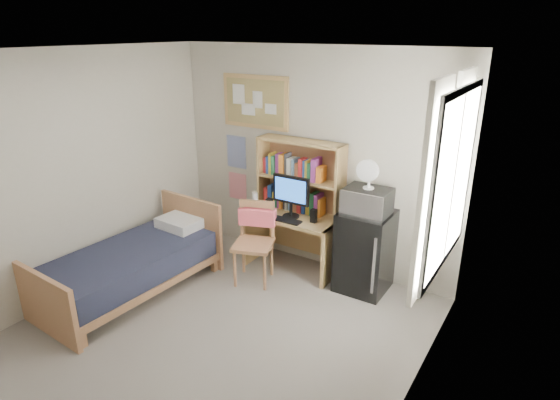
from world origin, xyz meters
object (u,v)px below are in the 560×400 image
Objects in this scene: desk_chair at (253,244)px; monitor at (291,197)px; microwave at (368,201)px; bulletin_board at (255,102)px; desk_fan at (369,175)px; desk at (293,242)px; speaker_right at (314,216)px; bed at (130,271)px; speaker_left at (269,205)px; mini_fridge at (365,251)px.

desk_chair is 0.69m from monitor.
microwave is at bearing 3.04° from monitor.
desk_fan is (1.63, -0.29, -0.59)m from bulletin_board.
monitor is 1.04× the size of microwave.
desk is 3.80× the size of desk_fan.
bulletin_board is 1.27m from monitor.
speaker_right is 0.54× the size of desk_fan.
speaker_left is (0.92, 1.38, 0.52)m from bed.
desk is 1.20× the size of mini_fridge.
bulletin_board is at bearing 161.25° from speaker_right.
bed is 1.74m from speaker_left.
monitor is 2.94× the size of speaker_left.
desk_fan is at bearing -90.00° from mini_fridge.
speaker_left is at bearing -176.93° from mini_fridge.
microwave is at bearing 37.12° from bed.
speaker_left is at bearing 79.97° from desk_chair.
monitor is at bearing 44.45° from desk_chair.
microwave reaches higher than speaker_left.
desk is at bearing 179.10° from desk_fan.
desk_fan is (0.61, 0.05, 0.57)m from speaker_right.
desk_chair is 1.25m from mini_fridge.
mini_fridge is (1.13, 0.53, -0.01)m from desk_chair.
desk_fan is at bearing 37.12° from bed.
desk_fan is (1.21, 0.05, 0.56)m from speaker_left.
desk is at bearing 168.69° from speaker_right.
speaker_right is 0.68m from microwave.
monitor is 1.70× the size of desk_fan.
speaker_left is at bearing -177.88° from microwave.
bulletin_board is at bearing 169.48° from desk_fan.
bulletin_board reaches higher than microwave.
desk_chair is 1.02× the size of mini_fridge.
microwave reaches higher than speaker_right.
speaker_right is (1.52, 1.38, 0.51)m from bed.
speaker_left is at bearing -180.00° from speaker_right.
bulletin_board reaches higher than bed.
mini_fridge is at bearing 90.00° from desk_fan.
mini_fridge is 0.69m from speaker_right.
desk_fan is (0.00, -0.02, 0.88)m from mini_fridge.
monitor is at bearing -175.87° from mini_fridge.
speaker_left reaches higher than bed.
desk_fan is at bearing -10.21° from bulletin_board.
mini_fridge is 5.90× the size of speaker_right.
monitor reaches higher than speaker_right.
desk_chair is at bearing -155.95° from desk_fan.
desk_fan is at bearing 3.04° from monitor.
monitor is at bearing -25.54° from bulletin_board.
microwave is (0.91, -0.01, 0.71)m from desk.
microwave reaches higher than mini_fridge.
speaker_right is at bearing -175.63° from desk_fan.
desk_fan is at bearing 4.53° from speaker_right.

